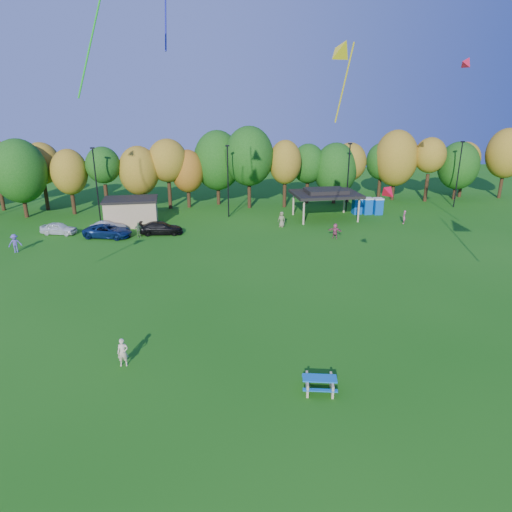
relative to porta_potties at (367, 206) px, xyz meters
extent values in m
plane|color=#19600F|center=(-20.25, -38.19, -1.10)|extent=(160.00, 160.00, 0.00)
cylinder|color=black|center=(-48.28, 10.74, 0.96)|extent=(0.50, 0.50, 4.12)
cylinder|color=black|center=(-44.00, 6.01, 0.68)|extent=(0.50, 0.50, 3.56)
ellipsoid|color=#144C0F|center=(-44.00, 6.01, 4.84)|extent=(6.62, 6.62, 8.00)
cylinder|color=black|center=(-42.38, 10.06, 0.80)|extent=(0.50, 0.50, 3.79)
ellipsoid|color=olive|center=(-42.38, 10.06, 5.22)|extent=(4.94, 4.94, 5.58)
cylinder|color=black|center=(-38.26, 6.82, 0.57)|extent=(0.50, 0.50, 3.34)
ellipsoid|color=olive|center=(-38.26, 6.82, 4.47)|extent=(4.61, 4.61, 5.88)
cylinder|color=black|center=(-33.97, 6.66, 0.81)|extent=(0.50, 0.50, 3.82)
ellipsoid|color=#144C0F|center=(-33.97, 6.66, 5.26)|extent=(4.43, 4.43, 4.73)
cylinder|color=black|center=(-29.55, 7.31, 0.53)|extent=(0.50, 0.50, 3.25)
ellipsoid|color=olive|center=(-29.55, 7.31, 4.32)|extent=(5.33, 5.33, 6.53)
cylinder|color=black|center=(-25.70, 7.88, 0.88)|extent=(0.50, 0.50, 3.96)
ellipsoid|color=olive|center=(-25.70, 7.88, 5.51)|extent=(5.31, 5.31, 5.82)
cylinder|color=black|center=(-23.10, 8.15, 0.43)|extent=(0.50, 0.50, 3.05)
ellipsoid|color=#995914|center=(-23.10, 8.15, 3.98)|extent=(4.54, 4.54, 5.87)
cylinder|color=black|center=(-18.83, 9.34, 0.79)|extent=(0.50, 0.50, 3.77)
ellipsoid|color=#144C0F|center=(-18.83, 9.34, 5.19)|extent=(6.69, 6.69, 8.35)
cylinder|color=black|center=(-14.79, 6.35, 1.04)|extent=(0.50, 0.50, 4.28)
ellipsoid|color=#144C0F|center=(-14.79, 6.35, 6.04)|extent=(6.64, 6.64, 8.01)
cylinder|color=black|center=(-9.84, 6.02, 0.78)|extent=(0.50, 0.50, 3.76)
ellipsoid|color=olive|center=(-9.84, 6.02, 5.17)|extent=(4.49, 4.49, 6.02)
cylinder|color=black|center=(-5.96, 8.06, 0.62)|extent=(0.50, 0.50, 3.43)
ellipsoid|color=#144C0F|center=(-5.96, 8.06, 4.62)|extent=(4.77, 4.77, 5.63)
cylinder|color=black|center=(-2.14, 7.21, 0.38)|extent=(0.50, 0.50, 2.95)
ellipsoid|color=#144C0F|center=(-2.14, 7.21, 3.83)|extent=(6.14, 6.14, 7.54)
cylinder|color=black|center=(0.14, 7.67, 0.66)|extent=(0.50, 0.50, 3.52)
ellipsoid|color=olive|center=(0.14, 7.67, 4.77)|extent=(4.78, 4.78, 5.53)
cylinder|color=black|center=(5.81, 9.32, 0.60)|extent=(0.50, 0.50, 3.39)
ellipsoid|color=#144C0F|center=(5.81, 9.32, 4.55)|extent=(4.54, 4.54, 5.46)
cylinder|color=black|center=(7.45, 8.04, 0.76)|extent=(0.50, 0.50, 3.72)
ellipsoid|color=olive|center=(7.45, 8.04, 5.10)|extent=(6.32, 6.32, 8.24)
cylinder|color=black|center=(11.74, 6.08, 0.93)|extent=(0.50, 0.50, 4.06)
ellipsoid|color=olive|center=(11.74, 6.08, 5.67)|extent=(4.50, 4.50, 5.13)
cylinder|color=black|center=(16.82, 6.62, 0.43)|extent=(0.50, 0.50, 3.05)
ellipsoid|color=#144C0F|center=(16.82, 6.62, 3.99)|extent=(5.97, 5.97, 7.05)
cylinder|color=black|center=(18.73, 8.16, 0.68)|extent=(0.50, 0.50, 3.55)
ellipsoid|color=olive|center=(18.73, 8.16, 4.83)|extent=(4.60, 4.60, 4.99)
cylinder|color=black|center=(24.26, 6.32, 0.94)|extent=(0.50, 0.50, 4.07)
ellipsoid|color=olive|center=(24.26, 6.32, 5.68)|extent=(5.83, 5.83, 7.42)
cylinder|color=black|center=(-34.25, 1.81, 3.40)|extent=(0.16, 0.16, 9.00)
cube|color=black|center=(-34.25, 1.81, 7.90)|extent=(0.50, 0.25, 0.18)
cylinder|color=black|center=(-18.25, 1.81, 3.40)|extent=(0.16, 0.16, 9.00)
cube|color=black|center=(-18.25, 1.81, 7.90)|extent=(0.50, 0.25, 0.18)
cylinder|color=black|center=(-2.25, 1.81, 3.40)|extent=(0.16, 0.16, 9.00)
cube|color=black|center=(-2.25, 1.81, 7.90)|extent=(0.50, 0.25, 0.18)
cylinder|color=black|center=(13.75, 1.81, 3.40)|extent=(0.16, 0.16, 9.00)
cube|color=black|center=(13.75, 1.81, 7.90)|extent=(0.50, 0.25, 0.18)
cube|color=tan|center=(-30.25, -0.19, 0.40)|extent=(6.00, 4.00, 3.00)
cube|color=black|center=(-30.25, -0.19, 2.03)|extent=(6.30, 4.30, 0.25)
cylinder|color=tan|center=(-9.75, -3.69, 0.40)|extent=(0.24, 0.24, 3.00)
cylinder|color=tan|center=(-2.75, -3.69, 0.40)|extent=(0.24, 0.24, 3.00)
cylinder|color=tan|center=(-9.75, 1.31, 0.40)|extent=(0.24, 0.24, 3.00)
cylinder|color=tan|center=(-2.75, 1.31, 0.40)|extent=(0.24, 0.24, 3.00)
cube|color=black|center=(-6.25, -1.19, 2.05)|extent=(8.20, 6.20, 0.35)
cube|color=black|center=(-6.25, -1.19, 2.45)|extent=(5.00, 3.50, 0.45)
cube|color=#0D4FB1|center=(-1.30, 0.35, -0.10)|extent=(1.10, 1.10, 2.00)
cube|color=silver|center=(-1.30, 0.35, 0.99)|extent=(1.15, 1.15, 0.18)
cube|color=#0D4FB1|center=(0.00, 0.00, -0.10)|extent=(1.10, 1.10, 2.00)
cube|color=silver|center=(0.00, 0.00, 0.99)|extent=(1.15, 1.15, 0.18)
cube|color=#0D4FB1|center=(1.30, -0.35, -0.10)|extent=(1.10, 1.10, 2.00)
cube|color=silver|center=(1.30, -0.35, 0.99)|extent=(1.15, 1.15, 0.18)
cube|color=tan|center=(-18.59, -36.05, -0.74)|extent=(0.45, 1.41, 0.71)
cube|color=tan|center=(-17.35, -36.35, -0.74)|extent=(0.45, 1.41, 0.71)
cube|color=blue|center=(-17.97, -36.20, -0.36)|extent=(1.89, 1.14, 0.06)
cube|color=blue|center=(-18.11, -36.79, -0.67)|extent=(1.78, 0.66, 0.05)
cube|color=blue|center=(-17.82, -35.61, -0.67)|extent=(1.78, 0.66, 0.05)
imported|color=beige|center=(-28.27, -31.99, -0.25)|extent=(0.62, 0.41, 1.69)
imported|color=white|center=(-38.08, -3.00, -0.42)|extent=(4.27, 2.74, 1.35)
imported|color=#9B9A9F|center=(-32.67, -3.05, -0.46)|extent=(4.12, 2.58, 1.28)
imported|color=navy|center=(-32.44, -5.27, -0.38)|extent=(5.68, 3.89, 1.44)
imported|color=black|center=(-26.72, -4.95, -0.39)|extent=(5.03, 2.45, 1.41)
imported|color=#C05A7B|center=(2.47, -5.42, -0.28)|extent=(0.59, 0.70, 1.63)
imported|color=#507346|center=(-29.13, -5.69, -0.27)|extent=(1.04, 0.70, 1.65)
imported|color=#817F58|center=(-12.62, -4.29, -0.17)|extent=(1.07, 1.04, 1.85)
imported|color=#9E415C|center=(-7.92, -9.89, -0.27)|extent=(1.56, 1.25, 1.66)
imported|color=#5C4EAC|center=(-40.82, -9.05, -0.17)|extent=(1.37, 1.08, 1.86)
cylinder|color=#18BB19|center=(-28.63, -27.94, 16.68)|extent=(2.14, 1.45, 6.61)
cylinder|color=#1B1D98|center=(-24.82, -22.97, 18.10)|extent=(0.31, 1.46, 3.79)
cone|color=#FB0D2B|center=(-12.43, -30.42, 8.21)|extent=(1.44, 1.37, 1.17)
cone|color=red|center=(2.78, -13.42, 16.69)|extent=(1.77, 1.58, 1.44)
cone|color=yellow|center=(-13.65, -24.84, 16.48)|extent=(1.73, 2.10, 1.88)
cylinder|color=yellow|center=(-13.93, -26.32, 14.23)|extent=(0.44, 1.79, 4.73)
camera|label=1|loc=(-24.74, -55.61, 13.35)|focal=32.00mm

